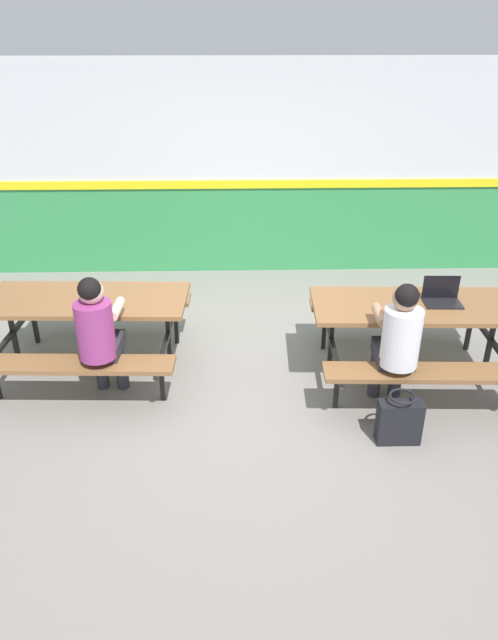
{
  "coord_description": "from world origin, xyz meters",
  "views": [
    {
      "loc": [
        -0.12,
        -4.58,
        2.95
      ],
      "look_at": [
        0.0,
        0.13,
        0.55
      ],
      "focal_mm": 32.98,
      "sensor_mm": 36.0,
      "label": 1
    }
  ],
  "objects_px": {
    "picnic_table_left": "(88,314)",
    "student_further": "(398,338)",
    "student_nearer": "(98,330)",
    "laptop_dark": "(442,298)",
    "tote_bag_bright": "(399,421)",
    "picnic_table_right": "(413,321)"
  },
  "relations": [
    {
      "from": "student_nearer",
      "to": "laptop_dark",
      "type": "height_order",
      "value": "student_nearer"
    },
    {
      "from": "picnic_table_left",
      "to": "laptop_dark",
      "type": "relative_size",
      "value": 5.56
    },
    {
      "from": "picnic_table_left",
      "to": "tote_bag_bright",
      "type": "distance_m",
      "value": 2.87
    },
    {
      "from": "student_further",
      "to": "laptop_dark",
      "type": "bearing_deg",
      "value": 47.77
    },
    {
      "from": "picnic_table_right",
      "to": "laptop_dark",
      "type": "distance_m",
      "value": 0.32
    },
    {
      "from": "picnic_table_left",
      "to": "picnic_table_right",
      "type": "xyz_separation_m",
      "value": [
        2.92,
        -0.2,
        0.0
      ]
    },
    {
      "from": "student_further",
      "to": "picnic_table_right",
      "type": "bearing_deg",
      "value": 62.12
    },
    {
      "from": "picnic_table_left",
      "to": "student_further",
      "type": "relative_size",
      "value": 1.51
    },
    {
      "from": "picnic_table_right",
      "to": "student_nearer",
      "type": "height_order",
      "value": "student_nearer"
    },
    {
      "from": "tote_bag_bright",
      "to": "student_nearer",
      "type": "bearing_deg",
      "value": 166.18
    },
    {
      "from": "student_nearer",
      "to": "student_further",
      "type": "xyz_separation_m",
      "value": [
        2.41,
        -0.19,
        0.0
      ]
    },
    {
      "from": "picnic_table_right",
      "to": "student_nearer",
      "type": "bearing_deg",
      "value": -172.39
    },
    {
      "from": "laptop_dark",
      "to": "tote_bag_bright",
      "type": "distance_m",
      "value": 1.27
    },
    {
      "from": "picnic_table_left",
      "to": "tote_bag_bright",
      "type": "xyz_separation_m",
      "value": [
        2.6,
        -1.15,
        -0.38
      ]
    },
    {
      "from": "student_nearer",
      "to": "picnic_table_right",
      "type": "bearing_deg",
      "value": 7.61
    },
    {
      "from": "picnic_table_left",
      "to": "student_further",
      "type": "distance_m",
      "value": 2.74
    },
    {
      "from": "student_further",
      "to": "student_nearer",
      "type": "bearing_deg",
      "value": 175.59
    },
    {
      "from": "student_further",
      "to": "laptop_dark",
      "type": "distance_m",
      "value": 0.78
    },
    {
      "from": "student_further",
      "to": "tote_bag_bright",
      "type": "relative_size",
      "value": 2.81
    },
    {
      "from": "student_nearer",
      "to": "student_further",
      "type": "distance_m",
      "value": 2.42
    },
    {
      "from": "picnic_table_right",
      "to": "picnic_table_left",
      "type": "bearing_deg",
      "value": 176.0
    },
    {
      "from": "laptop_dark",
      "to": "student_nearer",
      "type": "bearing_deg",
      "value": -172.43
    }
  ]
}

